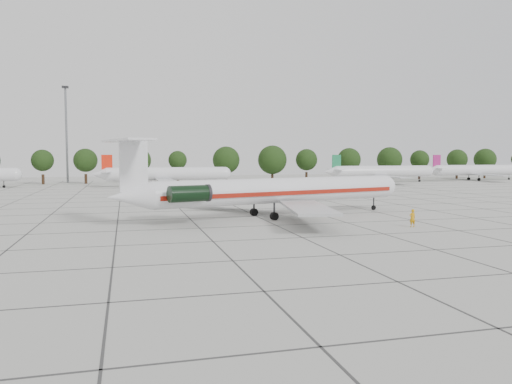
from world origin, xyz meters
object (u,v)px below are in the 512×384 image
bg_airliner_c (166,174)px  bg_airliner_d (382,172)px  bg_airliner_e (476,170)px  main_airliner (268,191)px  ground_crew (412,218)px  floodlight_mast (66,129)px

bg_airliner_c → bg_airliner_d: bearing=2.9°
bg_airliner_c → bg_airliner_e: size_ratio=1.00×
main_airliner → bg_airliner_d: (50.53, 64.87, -0.25)m
ground_crew → bg_airliner_d: (38.46, 75.98, 2.00)m
bg_airliner_c → floodlight_mast: 35.66m
ground_crew → bg_airliner_e: (70.65, 79.33, 2.00)m
floodlight_mast → bg_airliner_e: bearing=-8.7°
main_airliner → bg_airliner_c: bearing=81.4°
ground_crew → bg_airliner_e: bg_airliner_e is taller
main_airliner → bg_airliner_c: main_airliner is taller
bg_airliner_c → bg_airliner_d: size_ratio=1.00×
bg_airliner_e → bg_airliner_c: bearing=-176.0°
bg_airliner_c → floodlight_mast: floodlight_mast is taller
main_airliner → ground_crew: 16.56m
bg_airliner_c → bg_airliner_d: same height
ground_crew → bg_airliner_c: (-18.88, 73.04, 2.00)m
ground_crew → main_airliner: bearing=-44.1°
ground_crew → bg_airliner_e: 106.25m
bg_airliner_c → ground_crew: bearing=-75.5°
main_airliner → bg_airliner_d: bearing=37.2°
bg_airliner_d → floodlight_mast: 84.85m
main_airliner → bg_airliner_e: 107.22m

